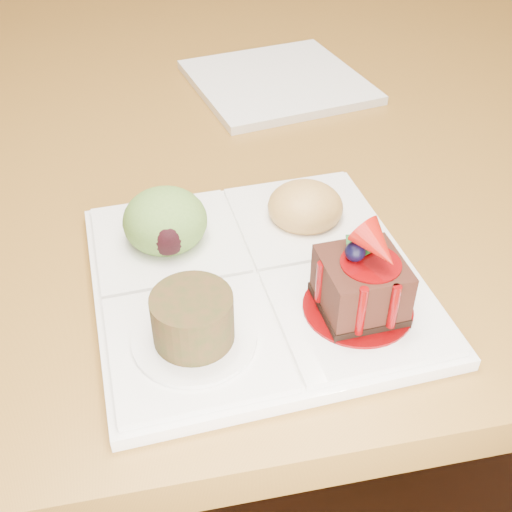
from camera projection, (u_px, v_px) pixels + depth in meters
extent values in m
plane|color=#512817|center=(270.00, 312.00, 1.63)|extent=(6.00, 6.00, 0.00)
cube|color=olive|center=(275.00, 24.00, 1.17)|extent=(1.00, 1.80, 0.04)
cylinder|color=olive|center=(73.00, 62.00, 1.98)|extent=(0.06, 0.06, 0.71)
cylinder|color=olive|center=(347.00, 41.00, 2.11)|extent=(0.06, 0.06, 0.71)
cylinder|color=black|center=(504.00, 210.00, 1.57)|extent=(0.04, 0.04, 0.47)
cylinder|color=black|center=(449.00, 133.00, 1.87)|extent=(0.04, 0.04, 0.47)
cube|color=white|center=(256.00, 281.00, 0.58)|extent=(0.30, 0.30, 0.01)
cube|color=white|center=(357.00, 311.00, 0.54)|extent=(0.14, 0.14, 0.01)
cube|color=white|center=(195.00, 343.00, 0.51)|extent=(0.14, 0.14, 0.01)
cube|color=white|center=(167.00, 240.00, 0.61)|extent=(0.14, 0.14, 0.01)
cube|color=white|center=(305.00, 218.00, 0.64)|extent=(0.14, 0.14, 0.01)
cylinder|color=#640305|center=(358.00, 307.00, 0.54)|extent=(0.09, 0.09, 0.00)
cube|color=black|center=(358.00, 305.00, 0.53)|extent=(0.07, 0.07, 0.01)
cube|color=#33180E|center=(361.00, 282.00, 0.52)|extent=(0.07, 0.07, 0.04)
cylinder|color=#640305|center=(364.00, 261.00, 0.50)|extent=(0.05, 0.05, 0.00)
sphere|color=black|center=(355.00, 251.00, 0.50)|extent=(0.02, 0.02, 0.02)
cone|color=#A3110A|center=(378.00, 246.00, 0.49)|extent=(0.05, 0.05, 0.04)
cube|color=#104011|center=(363.00, 245.00, 0.51)|extent=(0.02, 0.02, 0.01)
cube|color=#104011|center=(353.00, 244.00, 0.51)|extent=(0.01, 0.02, 0.01)
cylinder|color=#640305|center=(361.00, 311.00, 0.49)|extent=(0.01, 0.01, 0.05)
cylinder|color=#640305|center=(394.00, 307.00, 0.50)|extent=(0.01, 0.01, 0.04)
cylinder|color=#640305|center=(320.00, 282.00, 0.52)|extent=(0.01, 0.01, 0.04)
cylinder|color=white|center=(194.00, 339.00, 0.51)|extent=(0.10, 0.10, 0.00)
cylinder|color=#4F2B16|center=(193.00, 318.00, 0.49)|extent=(0.06, 0.06, 0.04)
cylinder|color=#4E2910|center=(191.00, 304.00, 0.48)|extent=(0.05, 0.05, 0.00)
ellipsoid|color=olive|center=(165.00, 221.00, 0.60)|extent=(0.08, 0.08, 0.06)
ellipsoid|color=black|center=(168.00, 238.00, 0.58)|extent=(0.04, 0.03, 0.04)
ellipsoid|color=#BE8F44|center=(305.00, 207.00, 0.63)|extent=(0.07, 0.07, 0.04)
cube|color=#C1670E|center=(320.00, 200.00, 0.64)|extent=(0.02, 0.02, 0.02)
cube|color=#557E1B|center=(301.00, 196.00, 0.64)|extent=(0.02, 0.02, 0.02)
cube|color=#C1670E|center=(293.00, 203.00, 0.63)|extent=(0.02, 0.02, 0.02)
cube|color=#557E1B|center=(299.00, 212.00, 0.62)|extent=(0.02, 0.02, 0.02)
cube|color=#C1670E|center=(319.00, 211.00, 0.62)|extent=(0.02, 0.02, 0.02)
cube|color=white|center=(277.00, 82.00, 0.91)|extent=(0.27, 0.27, 0.01)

